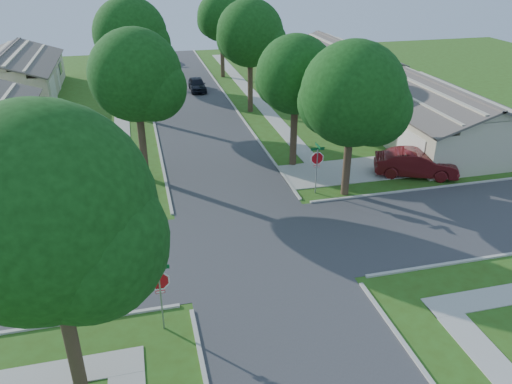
{
  "coord_description": "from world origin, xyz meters",
  "views": [
    {
      "loc": [
        -4.83,
        -19.55,
        12.84
      ],
      "look_at": [
        0.62,
        2.48,
        1.6
      ],
      "focal_mm": 35.0,
      "sensor_mm": 36.0,
      "label": 1
    }
  ],
  "objects_px": {
    "tree_ne_corner": "(354,99)",
    "house_nw_far": "(13,78)",
    "stop_sign_sw": "(160,284)",
    "tree_sw_corner": "(48,220)",
    "tree_w_far": "(129,27)",
    "house_ne_near": "(434,120)",
    "house_ne_far": "(338,67)",
    "car_driveway": "(416,163)",
    "tree_e_far": "(222,19)",
    "car_curb_west": "(161,56)",
    "car_curb_east": "(197,84)",
    "tree_w_mid": "(131,38)",
    "tree_e_mid": "(251,36)",
    "tree_e_near": "(296,78)",
    "tree_w_near": "(137,80)",
    "stop_sign_ne": "(317,160)"
  },
  "relations": [
    {
      "from": "tree_w_mid",
      "to": "tree_e_far",
      "type": "bearing_deg",
      "value": 54.15
    },
    {
      "from": "house_nw_far",
      "to": "tree_e_far",
      "type": "bearing_deg",
      "value": 5.53
    },
    {
      "from": "tree_e_far",
      "to": "tree_w_mid",
      "type": "distance_m",
      "value": 16.05
    },
    {
      "from": "tree_w_far",
      "to": "car_curb_west",
      "type": "relative_size",
      "value": 1.85
    },
    {
      "from": "tree_e_far",
      "to": "tree_e_mid",
      "type": "bearing_deg",
      "value": -89.98
    },
    {
      "from": "stop_sign_ne",
      "to": "tree_e_far",
      "type": "relative_size",
      "value": 0.34
    },
    {
      "from": "tree_ne_corner",
      "to": "house_ne_near",
      "type": "bearing_deg",
      "value": 35.18
    },
    {
      "from": "tree_e_near",
      "to": "tree_w_mid",
      "type": "height_order",
      "value": "tree_w_mid"
    },
    {
      "from": "house_ne_near",
      "to": "car_driveway",
      "type": "bearing_deg",
      "value": -129.26
    },
    {
      "from": "tree_e_mid",
      "to": "house_ne_near",
      "type": "xyz_separation_m",
      "value": [
        11.23,
        -10.01,
        -4.74
      ]
    },
    {
      "from": "car_curb_east",
      "to": "car_curb_west",
      "type": "bearing_deg",
      "value": 99.49
    },
    {
      "from": "stop_sign_ne",
      "to": "house_ne_far",
      "type": "bearing_deg",
      "value": 65.07
    },
    {
      "from": "tree_w_far",
      "to": "car_curb_east",
      "type": "height_order",
      "value": "tree_w_far"
    },
    {
      "from": "stop_sign_sw",
      "to": "house_nw_far",
      "type": "distance_m",
      "value": 38.4
    },
    {
      "from": "stop_sign_sw",
      "to": "car_driveway",
      "type": "bearing_deg",
      "value": 32.2
    },
    {
      "from": "stop_sign_sw",
      "to": "car_curb_east",
      "type": "relative_size",
      "value": 0.79
    },
    {
      "from": "tree_e_near",
      "to": "tree_sw_corner",
      "type": "xyz_separation_m",
      "value": [
        -12.19,
        -16.0,
        0.62
      ]
    },
    {
      "from": "tree_e_mid",
      "to": "tree_e_near",
      "type": "bearing_deg",
      "value": -90.03
    },
    {
      "from": "stop_sign_sw",
      "to": "house_ne_far",
      "type": "height_order",
      "value": "house_ne_far"
    },
    {
      "from": "stop_sign_ne",
      "to": "tree_w_near",
      "type": "relative_size",
      "value": 0.33
    },
    {
      "from": "stop_sign_ne",
      "to": "house_ne_near",
      "type": "xyz_separation_m",
      "value": [
        11.29,
        6.3,
        -0.51
      ]
    },
    {
      "from": "tree_w_mid",
      "to": "house_ne_far",
      "type": "xyz_separation_m",
      "value": [
        20.63,
        7.99,
        -4.97
      ]
    },
    {
      "from": "tree_ne_corner",
      "to": "house_nw_far",
      "type": "relative_size",
      "value": 0.64
    },
    {
      "from": "tree_w_mid",
      "to": "house_nw_far",
      "type": "height_order",
      "value": "tree_w_mid"
    },
    {
      "from": "house_nw_far",
      "to": "car_curb_west",
      "type": "relative_size",
      "value": 3.13
    },
    {
      "from": "stop_sign_ne",
      "to": "tree_e_near",
      "type": "xyz_separation_m",
      "value": [
        0.05,
        4.31,
        3.61
      ]
    },
    {
      "from": "tree_e_near",
      "to": "house_ne_near",
      "type": "bearing_deg",
      "value": 10.04
    },
    {
      "from": "stop_sign_ne",
      "to": "tree_e_mid",
      "type": "bearing_deg",
      "value": 89.8
    },
    {
      "from": "house_ne_near",
      "to": "house_nw_far",
      "type": "relative_size",
      "value": 1.0
    },
    {
      "from": "tree_e_far",
      "to": "tree_w_near",
      "type": "xyz_separation_m",
      "value": [
        -9.4,
        -25.0,
        0.14
      ]
    },
    {
      "from": "tree_ne_corner",
      "to": "car_curb_west",
      "type": "xyz_separation_m",
      "value": [
        -7.56,
        39.62,
        -4.96
      ]
    },
    {
      "from": "car_driveway",
      "to": "car_curb_west",
      "type": "distance_m",
      "value": 40.37
    },
    {
      "from": "house_ne_far",
      "to": "car_driveway",
      "type": "relative_size",
      "value": 2.74
    },
    {
      "from": "house_ne_near",
      "to": "car_driveway",
      "type": "relative_size",
      "value": 2.74
    },
    {
      "from": "tree_w_far",
      "to": "car_curb_west",
      "type": "distance_m",
      "value": 11.49
    },
    {
      "from": "tree_sw_corner",
      "to": "tree_w_far",
      "type": "bearing_deg",
      "value": 86.11
    },
    {
      "from": "tree_e_near",
      "to": "tree_w_far",
      "type": "distance_m",
      "value": 26.71
    },
    {
      "from": "car_curb_east",
      "to": "tree_e_near",
      "type": "bearing_deg",
      "value": -79.46
    },
    {
      "from": "tree_e_near",
      "to": "car_curb_west",
      "type": "height_order",
      "value": "tree_e_near"
    },
    {
      "from": "tree_w_near",
      "to": "house_ne_far",
      "type": "bearing_deg",
      "value": 44.09
    },
    {
      "from": "stop_sign_sw",
      "to": "tree_sw_corner",
      "type": "relative_size",
      "value": 0.31
    },
    {
      "from": "stop_sign_ne",
      "to": "house_ne_far",
      "type": "distance_m",
      "value": 26.8
    },
    {
      "from": "tree_e_near",
      "to": "car_driveway",
      "type": "bearing_deg",
      "value": -27.45
    },
    {
      "from": "stop_sign_ne",
      "to": "car_driveway",
      "type": "height_order",
      "value": "stop_sign_ne"
    },
    {
      "from": "stop_sign_sw",
      "to": "tree_e_near",
      "type": "distance_m",
      "value": 17.04
    },
    {
      "from": "tree_w_far",
      "to": "house_ne_near",
      "type": "xyz_separation_m",
      "value": [
        20.64,
        -23.01,
        -3.99
      ]
    },
    {
      "from": "tree_w_mid",
      "to": "tree_w_far",
      "type": "xyz_separation_m",
      "value": [
        -0.01,
        13.0,
        -0.98
      ]
    },
    {
      "from": "house_nw_far",
      "to": "car_curb_east",
      "type": "bearing_deg",
      "value": -10.41
    },
    {
      "from": "house_ne_far",
      "to": "car_curb_west",
      "type": "distance_m",
      "value": 22.72
    },
    {
      "from": "tree_w_mid",
      "to": "house_ne_near",
      "type": "xyz_separation_m",
      "value": [
        20.63,
        -10.01,
        -4.97
      ]
    }
  ]
}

